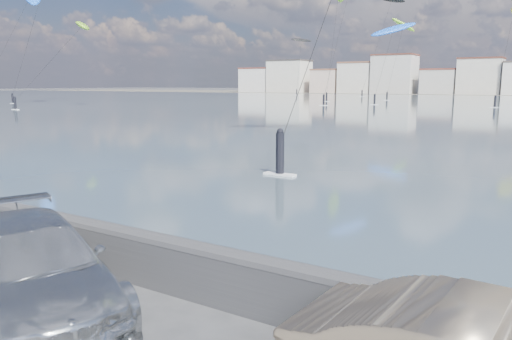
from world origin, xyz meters
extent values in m
cube|color=#28282B|center=(0.00, 2.70, 0.45)|extent=(400.00, 0.35, 0.90)
cylinder|color=#28282B|center=(0.00, 2.70, 0.90)|extent=(400.00, 0.36, 0.36)
cube|color=white|center=(-112.00, 186.00, 5.00)|extent=(14.00, 11.00, 10.00)
cube|color=brown|center=(-112.00, 186.00, 10.30)|extent=(14.28, 11.22, 0.60)
cube|color=silver|center=(-96.50, 186.00, 6.50)|extent=(16.00, 12.00, 13.00)
cube|color=#383330|center=(-96.50, 186.00, 13.30)|extent=(16.32, 12.24, 0.60)
cube|color=beige|center=(-79.00, 186.00, 4.50)|extent=(11.00, 10.00, 9.00)
cube|color=brown|center=(-79.00, 186.00, 9.30)|extent=(11.22, 10.20, 0.60)
cube|color=silver|center=(-66.00, 186.00, 5.75)|extent=(13.00, 11.00, 11.50)
cube|color=brown|center=(-66.00, 186.00, 11.80)|extent=(13.26, 11.22, 0.60)
cube|color=beige|center=(-51.50, 186.00, 7.00)|extent=(15.00, 12.00, 14.00)
cube|color=#562D23|center=(-51.50, 186.00, 14.30)|extent=(15.30, 12.24, 0.60)
cube|color=beige|center=(-35.00, 186.00, 4.25)|extent=(12.00, 10.00, 8.50)
cube|color=brown|center=(-35.00, 186.00, 8.80)|extent=(12.24, 10.20, 0.60)
cube|color=beige|center=(-21.50, 186.00, 6.00)|extent=(14.00, 11.00, 12.00)
cube|color=#562D23|center=(-21.50, 186.00, 12.30)|extent=(14.28, 11.22, 0.60)
imported|color=#B5B9BD|center=(-1.46, 0.83, 0.77)|extent=(5.75, 4.04, 1.55)
cube|color=white|center=(-30.74, 76.85, 0.05)|extent=(1.40, 0.42, 0.08)
cylinder|color=black|center=(-30.74, 76.85, 0.95)|extent=(0.36, 0.36, 1.70)
sphere|color=black|center=(-30.74, 76.85, 1.85)|extent=(0.28, 0.28, 0.28)
cylinder|color=black|center=(-30.34, 82.14, 13.03)|extent=(0.85, 10.60, 23.47)
ellipsoid|color=black|center=(-74.40, 153.51, 18.49)|extent=(6.59, 7.21, 1.94)
cube|color=white|center=(-70.89, 143.78, 0.05)|extent=(1.40, 0.42, 0.08)
cylinder|color=black|center=(-70.89, 143.78, 0.95)|extent=(0.36, 0.36, 1.70)
sphere|color=black|center=(-70.89, 143.78, 1.85)|extent=(0.28, 0.28, 0.28)
cylinder|color=black|center=(-72.65, 148.65, 9.89)|extent=(3.55, 9.76, 17.20)
cube|color=white|center=(-85.11, 53.11, 0.05)|extent=(1.40, 0.42, 0.08)
cylinder|color=black|center=(-85.11, 53.11, 0.95)|extent=(0.36, 0.36, 1.70)
sphere|color=black|center=(-85.11, 53.11, 1.85)|extent=(0.28, 0.28, 0.28)
cylinder|color=black|center=(-85.31, 59.05, 15.90)|extent=(0.45, 11.89, 29.22)
cube|color=white|center=(-4.35, 84.38, 0.05)|extent=(1.40, 0.42, 0.08)
cylinder|color=black|center=(-4.35, 84.38, 0.95)|extent=(0.36, 0.36, 1.70)
sphere|color=black|center=(-4.35, 84.38, 1.85)|extent=(0.28, 0.28, 0.28)
ellipsoid|color=#8CD826|center=(-31.32, 125.00, 18.22)|extent=(5.61, 10.61, 4.26)
cube|color=white|center=(-29.83, 109.45, 0.05)|extent=(1.40, 0.42, 0.08)
cylinder|color=black|center=(-29.83, 109.45, 0.95)|extent=(0.36, 0.36, 1.70)
sphere|color=black|center=(-29.83, 109.45, 1.85)|extent=(0.28, 0.28, 0.28)
cylinder|color=black|center=(-30.57, 117.23, 9.76)|extent=(1.52, 15.58, 16.94)
cube|color=white|center=(-38.25, 94.80, 0.05)|extent=(1.40, 0.42, 0.08)
cylinder|color=black|center=(-38.25, 94.80, 0.95)|extent=(0.36, 0.36, 1.70)
sphere|color=black|center=(-38.25, 94.80, 1.85)|extent=(0.28, 0.28, 0.28)
cylinder|color=black|center=(-38.63, 98.25, 12.53)|extent=(0.78, 6.92, 22.46)
ellipsoid|color=#8CD826|center=(-62.23, 51.87, 13.06)|extent=(7.68, 6.41, 3.08)
cube|color=white|center=(-63.16, 39.69, 0.05)|extent=(1.40, 0.42, 0.08)
cylinder|color=black|center=(-63.16, 39.69, 0.95)|extent=(0.36, 0.36, 1.70)
sphere|color=black|center=(-63.16, 39.69, 1.85)|extent=(0.28, 0.28, 0.28)
cylinder|color=black|center=(-62.70, 45.78, 7.18)|extent=(0.96, 12.20, 11.78)
ellipsoid|color=blue|center=(-25.00, 96.35, 14.31)|extent=(8.86, 8.08, 4.33)
cube|color=white|center=(-24.12, 84.26, 0.05)|extent=(1.40, 0.42, 0.08)
cylinder|color=black|center=(-24.12, 84.26, 0.95)|extent=(0.36, 0.36, 1.70)
sphere|color=black|center=(-24.12, 84.26, 1.85)|extent=(0.28, 0.28, 0.28)
cylinder|color=black|center=(-24.56, 90.30, 7.80)|extent=(0.90, 12.11, 13.03)
cylinder|color=black|center=(-80.11, 49.59, 10.57)|extent=(3.79, 9.25, 18.55)
ellipsoid|color=black|center=(-43.10, 152.16, 28.95)|extent=(8.26, 5.68, 2.84)
cube|color=white|center=(-45.70, 136.33, 0.05)|extent=(1.40, 0.42, 0.08)
cylinder|color=black|center=(-45.70, 136.33, 0.95)|extent=(0.36, 0.36, 1.70)
sphere|color=black|center=(-45.70, 136.33, 1.85)|extent=(0.28, 0.28, 0.28)
cylinder|color=black|center=(-44.40, 144.24, 15.13)|extent=(2.63, 15.86, 27.67)
cube|color=white|center=(-4.16, 14.11, 0.05)|extent=(1.40, 0.42, 0.08)
cylinder|color=black|center=(-4.16, 14.11, 0.95)|extent=(0.36, 0.36, 1.70)
sphere|color=black|center=(-4.16, 14.11, 1.85)|extent=(0.28, 0.28, 0.28)
camera|label=1|loc=(5.95, -3.89, 3.82)|focal=35.00mm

